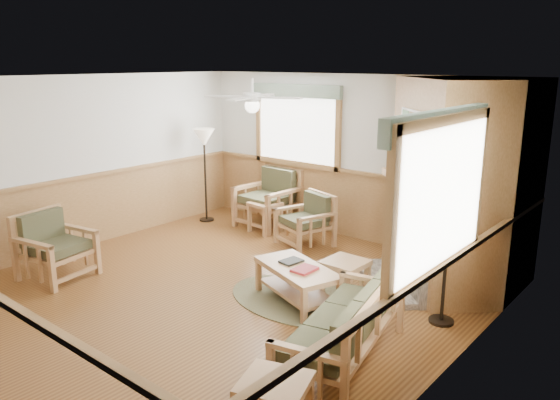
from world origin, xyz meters
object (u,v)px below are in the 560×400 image
Objects in this scene: sofa at (344,324)px; armchair_back_right at (305,220)px; armchair_back_left at (267,198)px; armchair_left at (56,246)px; end_table_chairs at (265,217)px; coffee_table at (297,284)px; footstool at (345,277)px; floor_lamp_right at (447,247)px; floor_lamp_left at (205,175)px.

sofa is 3.57m from armchair_back_right.
armchair_left is (-0.63, -3.66, -0.06)m from armchair_back_left.
armchair_left is 1.71× the size of end_table_chairs.
footstool is at bearing 82.40° from coffee_table.
armchair_back_left is 0.56× the size of floor_lamp_right.
armchair_back_right is at bearing -15.79° from armchair_back_left.
sofa is 3.57× the size of footstool.
armchair_back_right reaches higher than end_table_chairs.
coffee_table is at bearing -37.23° from armchair_back_right.
floor_lamp_right is at bearing -75.36° from armchair_left.
sofa is at bearing -14.28° from coffee_table.
footstool is at bearing -27.28° from armchair_back_left.
footstool is (2.49, -1.29, -0.05)m from end_table_chairs.
armchair_left is at bearing -93.70° from sofa.
floor_lamp_left is (-0.47, 3.20, 0.41)m from armchair_left.
floor_lamp_right reaches higher than coffee_table.
coffee_table is (-1.21, 0.81, -0.18)m from sofa.
footstool is 1.47m from floor_lamp_right.
armchair_left is 0.50× the size of floor_lamp_right.
end_table_chairs is at bearing 7.34° from floor_lamp_left.
floor_lamp_right is at bearing -12.07° from floor_lamp_left.
armchair_left is 0.78× the size of coffee_table.
end_table_chairs is (-2.18, 1.88, 0.03)m from coffee_table.
floor_lamp_right is at bearing -18.00° from armchair_back_left.
end_table_chairs reaches higher than coffee_table.
coffee_table is 2.19× the size of end_table_chairs.
armchair_back_right is (-2.45, 2.60, -0.00)m from sofa.
coffee_table is at bearing -26.20° from floor_lamp_left.
armchair_back_left is 3.13m from footstool.
armchair_back_right is 0.91× the size of armchair_left.
sofa is 1.47m from coffee_table.
floor_lamp_left is at bearing -172.66° from end_table_chairs.
armchair_back_left is at bearing 178.97° from armchair_back_right.
armchair_left reaches higher than sofa.
sofa is 1.76× the size of armchair_back_left.
floor_lamp_left is 5.21m from floor_lamp_right.
footstool is 4.01m from floor_lamp_left.
coffee_table is 2.30× the size of footstool.
sofa is at bearing -57.28° from footstool.
end_table_chairs is 1.45m from floor_lamp_left.
armchair_left reaches higher than end_table_chairs.
floor_lamp_right is (5.09, -1.09, 0.05)m from floor_lamp_left.
footstool is at bearing -178.46° from floor_lamp_right.
sofa reaches higher than footstool.
armchair_back_left is at bearing 158.73° from floor_lamp_right.
coffee_table is (3.01, 1.48, -0.22)m from armchair_left.
end_table_chairs is (-3.39, 2.70, -0.15)m from sofa.
footstool is at bearing -159.96° from sofa.
floor_lamp_right reaches higher than armchair_back_left.
armchair_left is 3.26m from floor_lamp_left.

